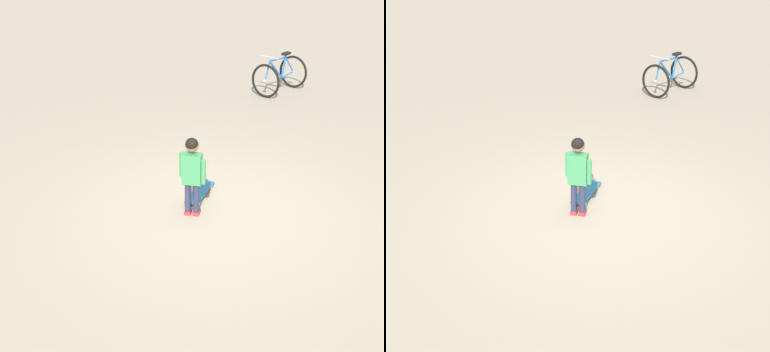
# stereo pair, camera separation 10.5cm
# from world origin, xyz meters

# --- Properties ---
(ground_plane) EXTENTS (50.00, 50.00, 0.00)m
(ground_plane) POSITION_xyz_m (0.00, 0.00, 0.00)
(ground_plane) COLOR tan
(child_person) EXTENTS (0.27, 0.40, 1.06)m
(child_person) POSITION_xyz_m (-0.29, 0.13, 0.66)
(child_person) COLOR #2D3351
(child_person) RESTS_ON ground
(skateboard) EXTENTS (0.70, 0.54, 0.07)m
(skateboard) POSITION_xyz_m (0.09, 0.46, 0.06)
(skateboard) COLOR teal
(skateboard) RESTS_ON ground
(bicycle_mid) EXTENTS (1.17, 0.87, 0.85)m
(bicycle_mid) POSITION_xyz_m (4.40, 3.22, 0.38)
(bicycle_mid) COLOR black
(bicycle_mid) RESTS_ON ground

